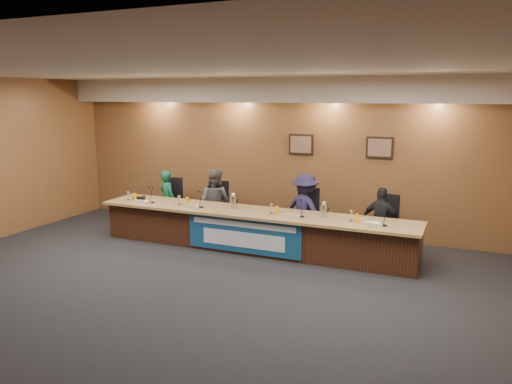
% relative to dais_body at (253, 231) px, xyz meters
% --- Properties ---
extents(floor, '(10.00, 10.00, 0.00)m').
position_rel_dais_body_xyz_m(floor, '(0.00, -2.40, -0.35)').
color(floor, black).
rests_on(floor, ground).
extents(ceiling, '(10.00, 8.00, 0.04)m').
position_rel_dais_body_xyz_m(ceiling, '(0.00, -2.40, 2.85)').
color(ceiling, silver).
rests_on(ceiling, wall_back).
extents(wall_back, '(10.00, 0.04, 3.20)m').
position_rel_dais_body_xyz_m(wall_back, '(0.00, 1.60, 1.25)').
color(wall_back, brown).
rests_on(wall_back, floor).
extents(soffit, '(10.00, 0.50, 0.50)m').
position_rel_dais_body_xyz_m(soffit, '(0.00, 1.35, 2.60)').
color(soffit, beige).
rests_on(soffit, wall_back).
extents(dais_body, '(6.00, 0.80, 0.70)m').
position_rel_dais_body_xyz_m(dais_body, '(0.00, 0.00, 0.00)').
color(dais_body, '#3A1C0F').
rests_on(dais_body, floor).
extents(dais_top, '(6.10, 0.95, 0.05)m').
position_rel_dais_body_xyz_m(dais_top, '(0.00, -0.05, 0.38)').
color(dais_top, '#9B7646').
rests_on(dais_top, dais_body).
extents(banner, '(2.20, 0.02, 0.65)m').
position_rel_dais_body_xyz_m(banner, '(0.00, -0.41, 0.03)').
color(banner, navy).
rests_on(banner, dais_body).
extents(banner_text_upper, '(2.00, 0.01, 0.10)m').
position_rel_dais_body_xyz_m(banner_text_upper, '(0.00, -0.43, 0.23)').
color(banner_text_upper, silver).
rests_on(banner_text_upper, banner).
extents(banner_text_lower, '(1.60, 0.01, 0.28)m').
position_rel_dais_body_xyz_m(banner_text_lower, '(0.00, -0.43, -0.05)').
color(banner_text_lower, silver).
rests_on(banner_text_lower, banner).
extents(wall_photo_left, '(0.52, 0.04, 0.42)m').
position_rel_dais_body_xyz_m(wall_photo_left, '(0.40, 1.57, 1.50)').
color(wall_photo_left, black).
rests_on(wall_photo_left, wall_back).
extents(wall_photo_right, '(0.52, 0.04, 0.42)m').
position_rel_dais_body_xyz_m(wall_photo_right, '(2.00, 1.57, 1.50)').
color(wall_photo_right, black).
rests_on(wall_photo_right, wall_back).
extents(panelist_a, '(0.55, 0.47, 1.28)m').
position_rel_dais_body_xyz_m(panelist_a, '(-2.29, 0.64, 0.29)').
color(panelist_a, '#0F4F34').
rests_on(panelist_a, floor).
extents(panelist_b, '(0.70, 0.57, 1.37)m').
position_rel_dais_body_xyz_m(panelist_b, '(-1.13, 0.64, 0.34)').
color(panelist_b, '#4D4E52').
rests_on(panelist_b, floor).
extents(panelist_c, '(1.03, 0.81, 1.39)m').
position_rel_dais_body_xyz_m(panelist_c, '(0.81, 0.64, 0.35)').
color(panelist_c, '#1F193C').
rests_on(panelist_c, floor).
extents(panelist_d, '(0.76, 0.40, 1.24)m').
position_rel_dais_body_xyz_m(panelist_d, '(2.24, 0.64, 0.27)').
color(panelist_d, black).
rests_on(panelist_d, floor).
extents(office_chair_a, '(0.57, 0.57, 0.08)m').
position_rel_dais_body_xyz_m(office_chair_a, '(-2.29, 0.74, 0.13)').
color(office_chair_a, black).
rests_on(office_chair_a, floor).
extents(office_chair_b, '(0.61, 0.61, 0.08)m').
position_rel_dais_body_xyz_m(office_chair_b, '(-1.13, 0.74, 0.13)').
color(office_chair_b, black).
rests_on(office_chair_b, floor).
extents(office_chair_c, '(0.54, 0.54, 0.08)m').
position_rel_dais_body_xyz_m(office_chair_c, '(0.81, 0.74, 0.13)').
color(office_chair_c, black).
rests_on(office_chair_c, floor).
extents(office_chair_d, '(0.60, 0.60, 0.08)m').
position_rel_dais_body_xyz_m(office_chair_d, '(2.24, 0.74, 0.13)').
color(office_chair_d, black).
rests_on(office_chair_d, floor).
extents(nameplate_a, '(0.24, 0.08, 0.10)m').
position_rel_dais_body_xyz_m(nameplate_a, '(-2.30, -0.30, 0.45)').
color(nameplate_a, white).
rests_on(nameplate_a, dais_top).
extents(microphone_a, '(0.07, 0.07, 0.02)m').
position_rel_dais_body_xyz_m(microphone_a, '(-2.09, -0.18, 0.41)').
color(microphone_a, black).
rests_on(microphone_a, dais_top).
extents(juice_glass_a, '(0.06, 0.06, 0.15)m').
position_rel_dais_body_xyz_m(juice_glass_a, '(-2.55, -0.13, 0.47)').
color(juice_glass_a, '#F1A800').
rests_on(juice_glass_a, dais_top).
extents(water_glass_a, '(0.08, 0.08, 0.18)m').
position_rel_dais_body_xyz_m(water_glass_a, '(-2.71, -0.14, 0.49)').
color(water_glass_a, silver).
rests_on(water_glass_a, dais_top).
extents(nameplate_b, '(0.24, 0.08, 0.10)m').
position_rel_dais_body_xyz_m(nameplate_b, '(-1.15, -0.27, 0.45)').
color(nameplate_b, white).
rests_on(nameplate_b, dais_top).
extents(microphone_b, '(0.07, 0.07, 0.02)m').
position_rel_dais_body_xyz_m(microphone_b, '(-0.98, -0.17, 0.41)').
color(microphone_b, black).
rests_on(microphone_b, dais_top).
extents(juice_glass_b, '(0.06, 0.06, 0.15)m').
position_rel_dais_body_xyz_m(juice_glass_b, '(-1.35, -0.08, 0.47)').
color(juice_glass_b, '#F1A800').
rests_on(juice_glass_b, dais_top).
extents(water_glass_b, '(0.08, 0.08, 0.18)m').
position_rel_dais_body_xyz_m(water_glass_b, '(-1.51, -0.12, 0.49)').
color(water_glass_b, silver).
rests_on(water_glass_b, dais_top).
extents(nameplate_c, '(0.24, 0.08, 0.10)m').
position_rel_dais_body_xyz_m(nameplate_c, '(0.85, -0.27, 0.45)').
color(nameplate_c, white).
rests_on(nameplate_c, dais_top).
extents(microphone_c, '(0.07, 0.07, 0.02)m').
position_rel_dais_body_xyz_m(microphone_c, '(1.01, -0.13, 0.41)').
color(microphone_c, black).
rests_on(microphone_c, dais_top).
extents(juice_glass_c, '(0.06, 0.06, 0.15)m').
position_rel_dais_body_xyz_m(juice_glass_c, '(0.52, -0.12, 0.47)').
color(juice_glass_c, '#F1A800').
rests_on(juice_glass_c, dais_top).
extents(water_glass_c, '(0.08, 0.08, 0.18)m').
position_rel_dais_body_xyz_m(water_glass_c, '(0.40, -0.08, 0.49)').
color(water_glass_c, silver).
rests_on(water_glass_c, dais_top).
extents(nameplate_d, '(0.24, 0.08, 0.10)m').
position_rel_dais_body_xyz_m(nameplate_d, '(2.26, -0.33, 0.45)').
color(nameplate_d, white).
rests_on(nameplate_d, dais_top).
extents(microphone_d, '(0.07, 0.07, 0.02)m').
position_rel_dais_body_xyz_m(microphone_d, '(2.43, -0.17, 0.41)').
color(microphone_d, black).
rests_on(microphone_d, dais_top).
extents(juice_glass_d, '(0.06, 0.06, 0.15)m').
position_rel_dais_body_xyz_m(juice_glass_d, '(1.97, -0.13, 0.47)').
color(juice_glass_d, '#F1A800').
rests_on(juice_glass_d, dais_top).
extents(water_glass_d, '(0.08, 0.08, 0.18)m').
position_rel_dais_body_xyz_m(water_glass_d, '(1.86, -0.07, 0.49)').
color(water_glass_d, silver).
rests_on(water_glass_d, dais_top).
extents(carafe_mid, '(0.13, 0.13, 0.24)m').
position_rel_dais_body_xyz_m(carafe_mid, '(-0.40, 0.02, 0.52)').
color(carafe_mid, silver).
rests_on(carafe_mid, dais_top).
extents(carafe_right, '(0.11, 0.11, 0.23)m').
position_rel_dais_body_xyz_m(carafe_right, '(1.36, 0.00, 0.51)').
color(carafe_right, silver).
rests_on(carafe_right, dais_top).
extents(speakerphone, '(0.32, 0.32, 0.05)m').
position_rel_dais_body_xyz_m(speakerphone, '(-2.51, 0.01, 0.43)').
color(speakerphone, black).
rests_on(speakerphone, dais_top).
extents(paper_stack, '(0.26, 0.33, 0.01)m').
position_rel_dais_body_xyz_m(paper_stack, '(2.23, -0.08, 0.40)').
color(paper_stack, white).
rests_on(paper_stack, dais_top).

